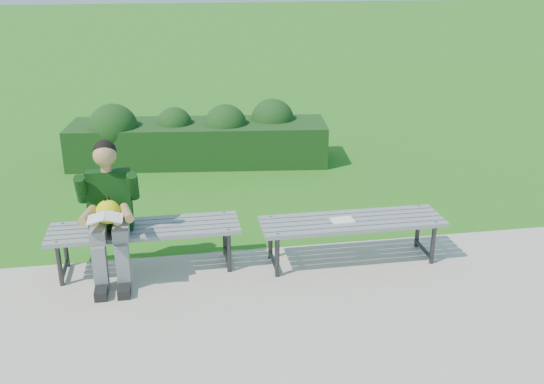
% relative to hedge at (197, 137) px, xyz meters
% --- Properties ---
extents(ground, '(80.00, 80.00, 0.00)m').
position_rel_hedge_xyz_m(ground, '(0.12, -3.11, -0.39)').
color(ground, '#2F7621').
rests_on(ground, ground).
extents(walkway, '(30.00, 3.50, 0.02)m').
position_rel_hedge_xyz_m(walkway, '(0.12, -4.86, -0.38)').
color(walkway, beige).
rests_on(walkway, ground).
extents(hedge, '(3.85, 1.39, 0.93)m').
position_rel_hedge_xyz_m(hedge, '(0.00, 0.00, 0.00)').
color(hedge, '#174215').
rests_on(hedge, ground).
extents(bench_left, '(1.80, 0.50, 0.46)m').
position_rel_hedge_xyz_m(bench_left, '(-0.68, -3.35, 0.03)').
color(bench_left, slate).
rests_on(bench_left, walkway).
extents(bench_right, '(1.80, 0.50, 0.46)m').
position_rel_hedge_xyz_m(bench_right, '(1.32, -3.53, 0.03)').
color(bench_right, slate).
rests_on(bench_right, walkway).
extents(seated_boy, '(0.56, 0.76, 1.31)m').
position_rel_hedge_xyz_m(seated_boy, '(-0.98, -3.45, 0.32)').
color(seated_boy, gray).
rests_on(seated_boy, walkway).
extents(paper_sheet, '(0.23, 0.17, 0.01)m').
position_rel_hedge_xyz_m(paper_sheet, '(1.22, -3.53, 0.08)').
color(paper_sheet, white).
rests_on(paper_sheet, bench_right).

